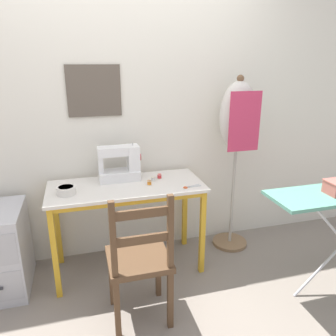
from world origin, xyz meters
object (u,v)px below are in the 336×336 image
(wooden_chair, at_px, (139,261))
(fabric_bowl, at_px, (66,190))
(filing_cabinet, at_px, (0,250))
(dress_form, at_px, (237,126))
(thread_spool_far_edge, at_px, (159,176))
(thread_spool_mid_table, at_px, (153,179))
(thread_spool_near_machine, at_px, (149,183))
(scissors, at_px, (189,187))
(sewing_machine, at_px, (121,164))

(wooden_chair, bearing_deg, fabric_bowl, 128.78)
(wooden_chair, bearing_deg, filing_cabinet, 148.01)
(filing_cabinet, distance_m, dress_form, 2.12)
(thread_spool_far_edge, distance_m, wooden_chair, 0.81)
(thread_spool_mid_table, bearing_deg, thread_spool_near_machine, -121.49)
(thread_spool_mid_table, bearing_deg, scissors, -42.39)
(thread_spool_mid_table, bearing_deg, wooden_chair, -110.87)
(thread_spool_near_machine, height_order, thread_spool_far_edge, thread_spool_far_edge)
(fabric_bowl, relative_size, thread_spool_mid_table, 3.45)
(thread_spool_mid_table, bearing_deg, dress_form, 4.88)
(thread_spool_far_edge, bearing_deg, dress_form, 2.24)
(wooden_chair, relative_size, dress_form, 0.60)
(thread_spool_mid_table, distance_m, wooden_chair, 0.75)
(thread_spool_near_machine, relative_size, dress_form, 0.03)
(fabric_bowl, relative_size, wooden_chair, 0.15)
(thread_spool_far_edge, distance_m, filing_cabinet, 1.33)
(fabric_bowl, bearing_deg, sewing_machine, 24.62)
(sewing_machine, height_order, thread_spool_far_edge, sewing_machine)
(sewing_machine, relative_size, thread_spool_near_machine, 8.56)
(scissors, bearing_deg, thread_spool_mid_table, 137.61)
(thread_spool_near_machine, bearing_deg, filing_cabinet, 178.26)
(sewing_machine, relative_size, filing_cabinet, 0.53)
(fabric_bowl, relative_size, dress_form, 0.09)
(scissors, distance_m, dress_form, 0.71)
(scissors, distance_m, thread_spool_near_machine, 0.32)
(fabric_bowl, bearing_deg, thread_spool_far_edge, 10.99)
(wooden_chair, height_order, dress_form, dress_form)
(fabric_bowl, xyz_separation_m, thread_spool_mid_table, (0.68, 0.11, -0.01))
(scissors, relative_size, filing_cabinet, 0.23)
(thread_spool_far_edge, bearing_deg, thread_spool_mid_table, -148.77)
(scissors, distance_m, filing_cabinet, 1.50)
(sewing_machine, relative_size, scissors, 2.31)
(wooden_chair, bearing_deg, thread_spool_near_machine, 70.87)
(sewing_machine, height_order, fabric_bowl, sewing_machine)
(fabric_bowl, relative_size, thread_spool_far_edge, 3.30)
(thread_spool_near_machine, distance_m, thread_spool_far_edge, 0.17)
(sewing_machine, distance_m, fabric_bowl, 0.49)
(fabric_bowl, bearing_deg, thread_spool_near_machine, 2.07)
(filing_cabinet, relative_size, dress_form, 0.42)
(thread_spool_mid_table, bearing_deg, sewing_machine, 158.71)
(thread_spool_mid_table, height_order, wooden_chair, wooden_chair)
(scissors, relative_size, thread_spool_near_machine, 3.71)
(fabric_bowl, relative_size, thread_spool_near_machine, 3.42)
(sewing_machine, relative_size, thread_spool_far_edge, 8.26)
(thread_spool_near_machine, distance_m, wooden_chair, 0.67)
(sewing_machine, relative_size, dress_form, 0.22)
(dress_form, bearing_deg, wooden_chair, -144.85)
(fabric_bowl, relative_size, scissors, 0.92)
(thread_spool_mid_table, xyz_separation_m, thread_spool_far_edge, (0.06, 0.04, 0.00))
(sewing_machine, height_order, wooden_chair, sewing_machine)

